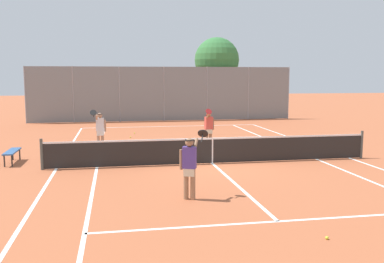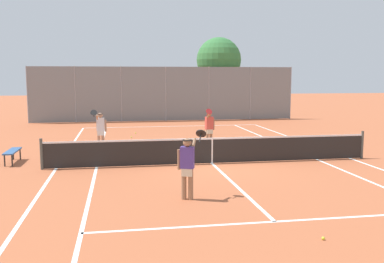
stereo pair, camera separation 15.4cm
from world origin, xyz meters
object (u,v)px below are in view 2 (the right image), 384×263
Objects in this scene: tennis_net at (212,150)px; player_far_left at (100,128)px; player_far_right at (209,127)px; loose_tennis_ball_0 at (220,148)px; player_near_side at (187,164)px; courtside_bench at (12,152)px; loose_tennis_ball_1 at (323,238)px; tree_behind_left at (217,61)px; loose_tennis_ball_5 at (215,152)px; loose_tennis_ball_2 at (131,137)px; loose_tennis_ball_3 at (136,133)px; loose_tennis_ball_4 at (236,155)px.

tennis_net is 5.61m from player_far_left.
tennis_net is 6.76× the size of player_far_right.
loose_tennis_ball_0 is (5.13, -0.77, -0.89)m from player_far_left.
player_near_side is 8.02m from courtside_bench.
player_near_side is 7.88m from loose_tennis_ball_0.
tree_behind_left reaches higher than loose_tennis_ball_1.
player_far_left is 5.08m from loose_tennis_ball_5.
courtside_bench is (-7.21, 1.36, -0.10)m from tennis_net.
player_far_right is (0.65, 3.53, 0.42)m from tennis_net.
loose_tennis_ball_0 is 10.59m from loose_tennis_ball_1.
tree_behind_left is (8.37, 13.67, 3.38)m from player_far_left.
loose_tennis_ball_2 is (-2.71, 7.20, -0.48)m from tennis_net.
tennis_net is 1.95× the size of tree_behind_left.
tree_behind_left is (6.67, 8.69, 4.27)m from loose_tennis_ball_3.
loose_tennis_ball_1 is 25.64m from tree_behind_left.
tennis_net is at bearing -108.51° from loose_tennis_ball_0.
player_far_left is (-2.51, 8.15, 0.00)m from player_near_side.
tennis_net is 181.82× the size of loose_tennis_ball_1.
loose_tennis_ball_0 is at bearing -59.11° from loose_tennis_ball_3.
player_far_right is 26.88× the size of loose_tennis_ball_0.
loose_tennis_ball_1 is at bearing -55.99° from player_near_side.
loose_tennis_ball_0 is at bearing 11.42° from courtside_bench.
loose_tennis_ball_0 is 0.01× the size of tree_behind_left.
player_near_side is at bearing -110.28° from tennis_net.
player_near_side reaches higher than courtside_bench.
player_near_side is 26.88× the size of loose_tennis_ball_5.
player_far_left is 26.88× the size of loose_tennis_ball_2.
loose_tennis_ball_0 is 0.04× the size of courtside_bench.
loose_tennis_ball_0 and loose_tennis_ball_5 have the same top height.
loose_tennis_ball_3 is at bearing 120.40° from player_far_right.
loose_tennis_ball_4 is 8.51m from courtside_bench.
player_far_left is at bearing 176.91° from player_far_right.
loose_tennis_ball_2 is (1.41, 3.41, -0.89)m from player_far_left.
player_near_side is 26.88× the size of loose_tennis_ball_4.
player_near_side is 8.52m from player_far_left.
player_far_right reaches higher than loose_tennis_ball_3.
player_near_side is 8.20m from player_far_right.
player_far_left is at bearing -121.47° from tree_behind_left.
tree_behind_left is (3.23, 14.43, 4.27)m from loose_tennis_ball_0.
courtside_bench reaches higher than loose_tennis_ball_4.
loose_tennis_ball_1 and loose_tennis_ball_5 have the same top height.
player_far_left is 16.38m from tree_behind_left.
loose_tennis_ball_4 is (0.64, -2.14, -0.89)m from player_far_right.
player_far_right is 26.88× the size of loose_tennis_ball_4.
player_near_side is (-1.61, -4.36, 0.42)m from tennis_net.
tree_behind_left is at bearing 54.56° from courtside_bench.
loose_tennis_ball_2 is at bearing 124.55° from loose_tennis_ball_4.
loose_tennis_ball_0 is 1.00× the size of loose_tennis_ball_3.
loose_tennis_ball_0 is at bearing -54.35° from player_far_right.
player_near_side reaches higher than loose_tennis_ball_5.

